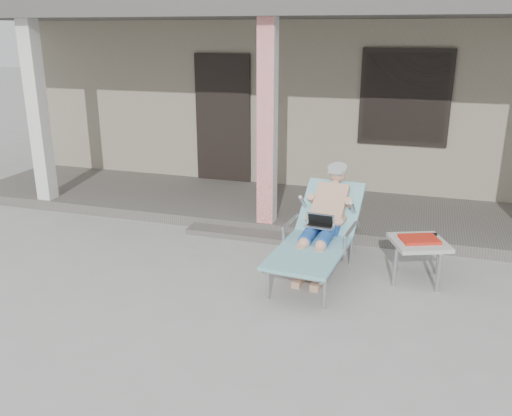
% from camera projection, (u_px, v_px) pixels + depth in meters
% --- Properties ---
extents(ground, '(60.00, 60.00, 0.00)m').
position_uv_depth(ground, '(206.00, 303.00, 5.42)').
color(ground, '#9E9E99').
rests_on(ground, ground).
extents(house, '(10.40, 5.40, 3.30)m').
position_uv_depth(house, '(329.00, 80.00, 10.78)').
color(house, gray).
rests_on(house, ground).
extents(porch_deck, '(10.00, 2.00, 0.15)m').
position_uv_depth(porch_deck, '(283.00, 207.00, 8.11)').
color(porch_deck, '#605B56').
rests_on(porch_deck, ground).
extents(porch_overhang, '(10.00, 2.30, 2.85)m').
position_uv_depth(porch_overhang, '(285.00, 16.00, 7.22)').
color(porch_overhang, silver).
rests_on(porch_overhang, porch_deck).
extents(porch_step, '(2.00, 0.30, 0.07)m').
position_uv_depth(porch_step, '(260.00, 236.00, 7.08)').
color(porch_step, '#605B56').
rests_on(porch_step, ground).
extents(lounger, '(0.83, 1.86, 1.18)m').
position_uv_depth(lounger, '(322.00, 209.00, 5.96)').
color(lounger, '#B7B7BC').
rests_on(lounger, ground).
extents(side_table, '(0.72, 0.72, 0.50)m').
position_uv_depth(side_table, '(419.00, 244.00, 5.79)').
color(side_table, '#B7B7B2').
rests_on(side_table, ground).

